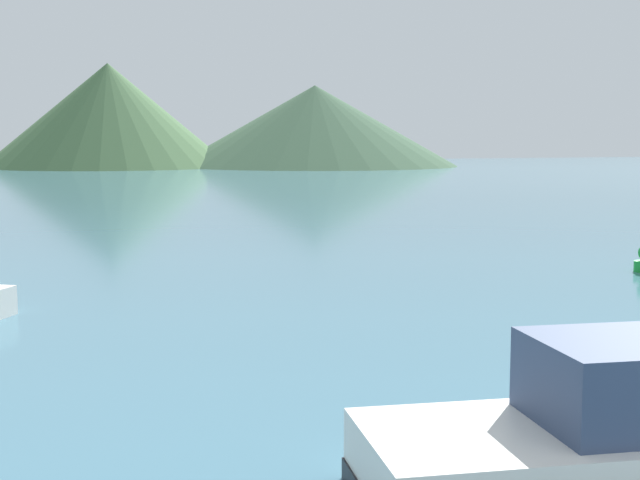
# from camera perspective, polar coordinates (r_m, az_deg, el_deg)

# --- Properties ---
(hill_central) EXTENTS (26.93, 26.93, 11.28)m
(hill_central) POSITION_cam_1_polar(r_m,az_deg,el_deg) (101.13, -13.38, 7.78)
(hill_central) COLOR #476B42
(hill_central) RESTS_ON ground_plane
(hill_east) EXTENTS (32.25, 32.25, 9.07)m
(hill_east) POSITION_cam_1_polar(r_m,az_deg,el_deg) (101.73, -0.33, 7.32)
(hill_east) COLOR #38563D
(hill_east) RESTS_ON ground_plane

